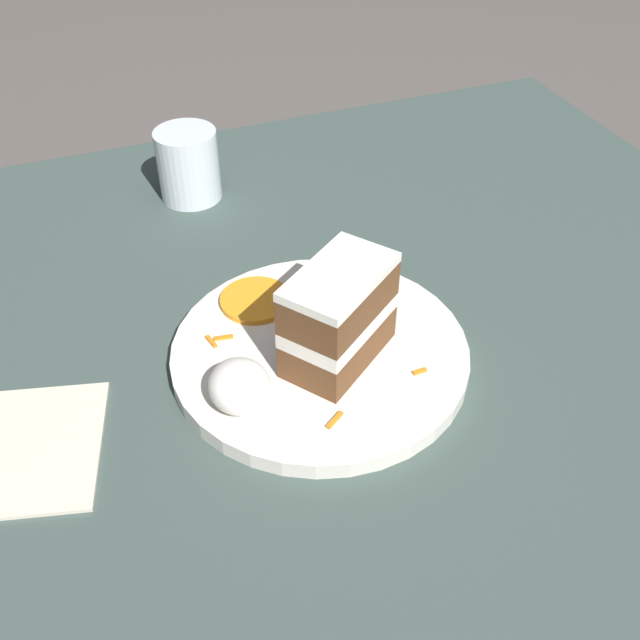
{
  "coord_description": "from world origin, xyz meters",
  "views": [
    {
      "loc": [
        -0.48,
        0.2,
        0.55
      ],
      "look_at": [
        0.02,
        0.01,
        0.09
      ],
      "focal_mm": 42.0,
      "sensor_mm": 36.0,
      "label": 1
    }
  ],
  "objects_px": {
    "plate": "(320,354)",
    "drinking_glass": "(189,169)",
    "cake_slice": "(335,315)",
    "cream_dollop": "(240,386)",
    "orange_garnish": "(256,300)"
  },
  "relations": [
    {
      "from": "plate",
      "to": "drinking_glass",
      "type": "relative_size",
      "value": 3.21
    },
    {
      "from": "plate",
      "to": "cake_slice",
      "type": "distance_m",
      "value": 0.06
    },
    {
      "from": "cake_slice",
      "to": "drinking_glass",
      "type": "xyz_separation_m",
      "value": [
        0.36,
        0.05,
        -0.03
      ]
    },
    {
      "from": "drinking_glass",
      "to": "cake_slice",
      "type": "bearing_deg",
      "value": -171.54
    },
    {
      "from": "cream_dollop",
      "to": "drinking_glass",
      "type": "height_order",
      "value": "drinking_glass"
    },
    {
      "from": "plate",
      "to": "cream_dollop",
      "type": "xyz_separation_m",
      "value": [
        -0.04,
        0.09,
        0.03
      ]
    },
    {
      "from": "cake_slice",
      "to": "orange_garnish",
      "type": "height_order",
      "value": "cake_slice"
    },
    {
      "from": "plate",
      "to": "orange_garnish",
      "type": "relative_size",
      "value": 3.93
    },
    {
      "from": "cream_dollop",
      "to": "drinking_glass",
      "type": "relative_size",
      "value": 0.68
    },
    {
      "from": "plate",
      "to": "cake_slice",
      "type": "bearing_deg",
      "value": -147.61
    },
    {
      "from": "cream_dollop",
      "to": "orange_garnish",
      "type": "relative_size",
      "value": 0.83
    },
    {
      "from": "plate",
      "to": "orange_garnish",
      "type": "bearing_deg",
      "value": 23.29
    },
    {
      "from": "drinking_glass",
      "to": "cream_dollop",
      "type": "bearing_deg",
      "value": 172.99
    },
    {
      "from": "cake_slice",
      "to": "orange_garnish",
      "type": "relative_size",
      "value": 1.72
    },
    {
      "from": "cream_dollop",
      "to": "orange_garnish",
      "type": "height_order",
      "value": "cream_dollop"
    }
  ]
}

